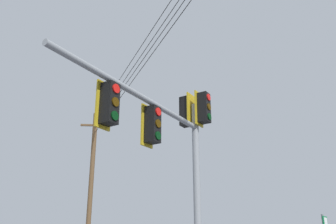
# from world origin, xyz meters

# --- Properties ---
(signal_mast_assembly) EXTENTS (5.75, 1.79, 6.47)m
(signal_mast_assembly) POSITION_xyz_m (0.97, 0.45, 4.65)
(signal_mast_assembly) COLOR gray
(signal_mast_assembly) RESTS_ON ground
(utility_pole_wooden) EXTENTS (1.49, 1.33, 10.91)m
(utility_pole_wooden) POSITION_xyz_m (-6.13, -13.43, 5.58)
(utility_pole_wooden) COLOR brown
(utility_pole_wooden) RESTS_ON ground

